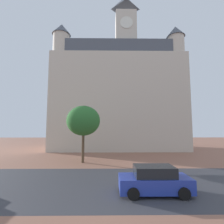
{
  "coord_description": "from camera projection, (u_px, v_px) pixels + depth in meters",
  "views": [
    {
      "loc": [
        0.05,
        -3.91,
        3.68
      ],
      "look_at": [
        0.22,
        10.0,
        5.07
      ],
      "focal_mm": 27.18,
      "sensor_mm": 36.0,
      "label": 1
    }
  ],
  "objects": [
    {
      "name": "tree_curb_far",
      "position": [
        83.0,
        121.0,
        19.04
      ],
      "size": [
        3.73,
        3.73,
        6.29
      ],
      "color": "brown",
      "rests_on": "ground_plane"
    },
    {
      "name": "car_blue",
      "position": [
        154.0,
        180.0,
        9.72
      ],
      "size": [
        4.02,
        1.96,
        1.55
      ],
      "color": "#23389E",
      "rests_on": "ground_plane"
    },
    {
      "name": "ground_plane",
      "position": [
        109.0,
        175.0,
        13.47
      ],
      "size": [
        120.0,
        120.0,
        0.0
      ],
      "primitive_type": "plane",
      "color": "#93604C"
    },
    {
      "name": "landmark_building",
      "position": [
        119.0,
        96.0,
        32.72
      ],
      "size": [
        23.49,
        11.02,
        30.96
      ],
      "color": "beige",
      "rests_on": "ground_plane"
    },
    {
      "name": "street_asphalt_strip",
      "position": [
        109.0,
        183.0,
        11.49
      ],
      "size": [
        120.0,
        8.56,
        0.0
      ],
      "primitive_type": "cube",
      "color": "#38383D",
      "rests_on": "ground_plane"
    }
  ]
}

